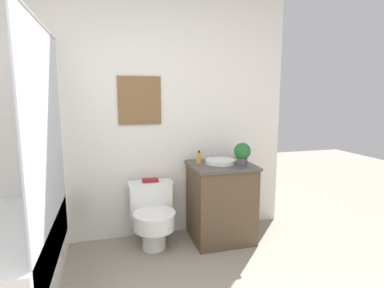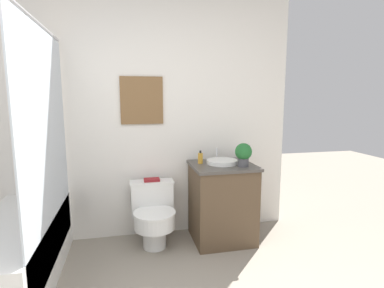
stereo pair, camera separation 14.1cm
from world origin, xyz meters
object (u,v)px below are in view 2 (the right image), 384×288
object	(u,v)px
book_on_tank	(152,180)
sink	(222,162)
toilet	(154,213)
soap_bottle	(200,158)
potted_plant	(243,153)

from	to	relation	value
book_on_tank	sink	bearing A→B (deg)	-11.77
sink	book_on_tank	distance (m)	0.73
toilet	soap_bottle	world-z (taller)	soap_bottle
toilet	potted_plant	world-z (taller)	potted_plant
potted_plant	soap_bottle	bearing A→B (deg)	149.11
book_on_tank	toilet	bearing A→B (deg)	-90.00
sink	book_on_tank	xyz separation A→B (m)	(-0.70, 0.14, -0.19)
sink	potted_plant	world-z (taller)	potted_plant
sink	soap_bottle	world-z (taller)	soap_bottle
sink	book_on_tank	world-z (taller)	sink
potted_plant	book_on_tank	xyz separation A→B (m)	(-0.86, 0.31, -0.29)
soap_bottle	book_on_tank	distance (m)	0.54
toilet	soap_bottle	size ratio (longest dim) A/B	4.72
toilet	book_on_tank	world-z (taller)	book_on_tank
sink	potted_plant	bearing A→B (deg)	-44.70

